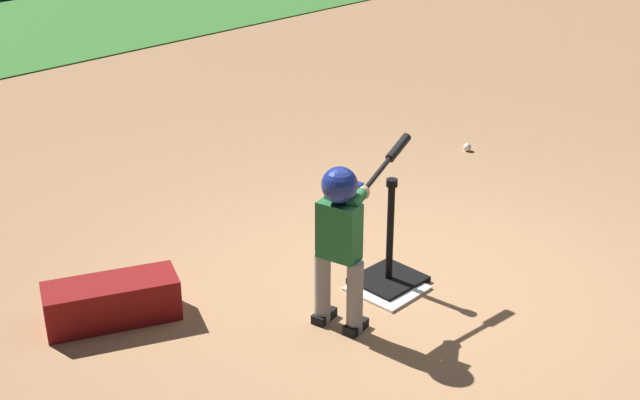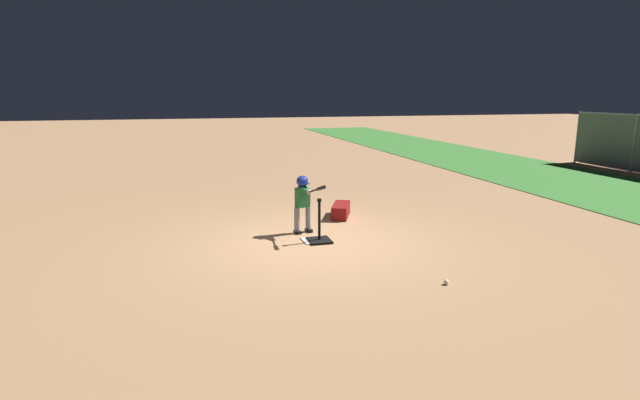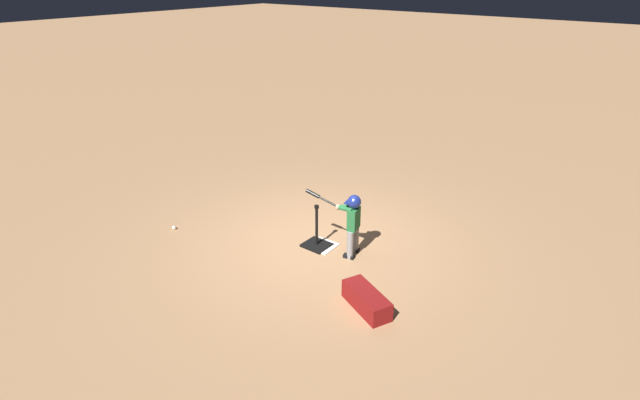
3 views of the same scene
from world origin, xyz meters
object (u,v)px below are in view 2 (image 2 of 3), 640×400
object	(u,v)px
batting_tee	(319,236)
baseball	(446,282)
batter_child	(303,197)
equipment_bag	(341,210)

from	to	relation	value
batting_tee	baseball	xyz separation A→B (m)	(2.43, 1.15, -0.07)
batting_tee	baseball	size ratio (longest dim) A/B	10.54
batter_child	equipment_bag	world-z (taller)	batter_child
batting_tee	equipment_bag	bearing A→B (deg)	150.47
batting_tee	batter_child	world-z (taller)	batter_child
batting_tee	baseball	world-z (taller)	batting_tee
batting_tee	baseball	distance (m)	2.69
baseball	batting_tee	bearing A→B (deg)	-154.75
baseball	equipment_bag	size ratio (longest dim) A/B	0.09
batting_tee	batter_child	size ratio (longest dim) A/B	0.71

